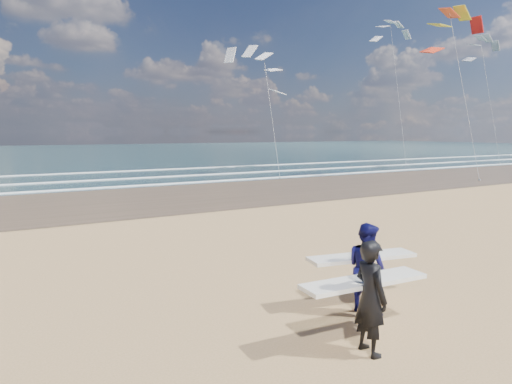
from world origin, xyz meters
TOP-DOWN VIEW (x-y plane):
  - wet_sand_strip at (20.00, 18.00)m, footprint 220.00×12.00m
  - ocean at (20.00, 72.00)m, footprint 220.00×100.00m
  - foam_breakers at (20.00, 28.10)m, footprint 220.00×11.70m
  - surfer_near at (-0.09, -0.53)m, footprint 2.23×1.03m
  - surfer_far at (1.02, 0.71)m, footprint 2.26×1.25m
  - kite_0 at (25.23, 16.77)m, footprint 6.66×4.83m
  - kite_1 at (13.71, 24.77)m, footprint 5.90×4.75m
  - kite_2 at (42.84, 26.13)m, footprint 5.97×4.76m
  - kite_5 at (33.83, 30.92)m, footprint 5.72×4.73m

SIDE VIEW (x-z plane):
  - wet_sand_strip at x=20.00m, z-range 0.00..0.01m
  - ocean at x=20.00m, z-range 0.00..0.02m
  - foam_breakers at x=20.00m, z-range 0.02..0.08m
  - surfer_far at x=1.02m, z-range 0.01..1.72m
  - surfer_near at x=-0.09m, z-range 0.02..1.80m
  - kite_1 at x=13.71m, z-range 0.60..11.07m
  - kite_0 at x=25.23m, z-range 1.02..14.61m
  - kite_2 at x=42.84m, z-range 0.75..15.79m
  - kite_5 at x=33.83m, z-range 0.66..17.31m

